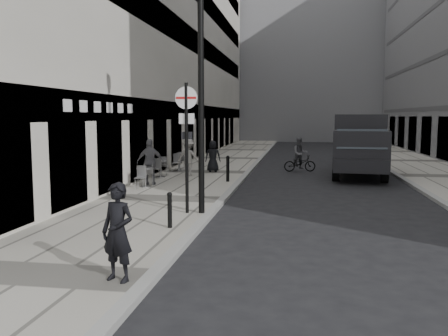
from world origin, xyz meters
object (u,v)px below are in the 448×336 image
at_px(sign_post, 187,130).
at_px(panel_van, 360,142).
at_px(lamppost, 201,84).
at_px(cyclist, 300,158).
at_px(walking_man, 118,232).

distance_m(sign_post, panel_van, 11.80).
xyz_separation_m(lamppost, cyclist, (2.71, 11.53, -2.99)).
bearing_deg(sign_post, panel_van, 60.59).
distance_m(sign_post, lamppost, 1.31).
bearing_deg(walking_man, cyclist, 97.57).
bearing_deg(panel_van, sign_post, -114.51).
relative_size(lamppost, panel_van, 1.01).
distance_m(walking_man, panel_van, 16.76).
bearing_deg(panel_van, walking_man, -104.52).
relative_size(lamppost, cyclist, 3.67).
bearing_deg(walking_man, panel_van, 87.46).
bearing_deg(walking_man, lamppost, 104.98).
relative_size(panel_van, cyclist, 3.63).
relative_size(sign_post, panel_van, 0.57).
bearing_deg(walking_man, sign_post, 109.10).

